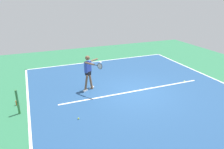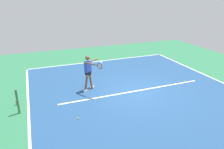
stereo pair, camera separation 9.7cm
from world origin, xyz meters
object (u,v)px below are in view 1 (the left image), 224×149
(tennis_player, at_px, (89,70))
(tennis_ball_far_corner, at_px, (78,118))
(tennis_ball_by_sideline, at_px, (184,81))
(net_post, at_px, (18,102))
(water_bottle, at_px, (16,103))

(tennis_player, relative_size, tennis_ball_far_corner, 27.85)
(tennis_ball_by_sideline, height_order, tennis_ball_far_corner, same)
(tennis_player, height_order, tennis_ball_far_corner, tennis_player)
(net_post, relative_size, tennis_player, 0.58)
(net_post, bearing_deg, tennis_ball_far_corner, 148.43)
(tennis_ball_by_sideline, bearing_deg, net_post, 1.34)
(tennis_player, height_order, tennis_ball_by_sideline, tennis_player)
(net_post, bearing_deg, tennis_player, -160.72)
(tennis_player, distance_m, tennis_ball_by_sideline, 5.48)
(tennis_ball_far_corner, distance_m, water_bottle, 3.13)
(net_post, distance_m, tennis_player, 3.58)
(tennis_ball_far_corner, height_order, water_bottle, water_bottle)
(tennis_ball_far_corner, bearing_deg, net_post, -31.57)
(tennis_player, height_order, water_bottle, tennis_player)
(net_post, height_order, tennis_ball_far_corner, net_post)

